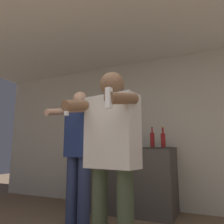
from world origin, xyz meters
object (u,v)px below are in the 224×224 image
(bottle_short_whiskey, at_px, (163,139))
(bottle_dark_rum, at_px, (109,141))
(person_man_side, at_px, (78,152))
(bottle_tall_gin, at_px, (90,142))
(bottle_clear_vodka, at_px, (99,143))
(bottle_brown_liquor, at_px, (152,140))
(person_woman_foreground, at_px, (111,148))

(bottle_short_whiskey, relative_size, bottle_dark_rum, 1.08)
(bottle_short_whiskey, bearing_deg, person_man_side, -130.58)
(bottle_short_whiskey, relative_size, person_man_side, 0.19)
(bottle_dark_rum, bearing_deg, person_man_side, -86.77)
(bottle_tall_gin, relative_size, person_man_side, 0.14)
(bottle_tall_gin, xyz_separation_m, person_man_side, (0.41, -0.99, -0.16))
(bottle_tall_gin, bearing_deg, person_man_side, -67.45)
(bottle_dark_rum, bearing_deg, bottle_tall_gin, -180.00)
(bottle_clear_vodka, xyz_separation_m, person_man_side, (0.23, -0.99, -0.15))
(bottle_short_whiskey, distance_m, bottle_tall_gin, 1.26)
(bottle_short_whiskey, distance_m, bottle_clear_vodka, 1.08)
(bottle_clear_vodka, distance_m, person_man_side, 1.03)
(bottle_tall_gin, distance_m, person_man_side, 1.08)
(person_man_side, bearing_deg, bottle_brown_liquor, 55.34)
(bottle_clear_vodka, height_order, person_woman_foreground, person_woman_foreground)
(bottle_clear_vodka, xyz_separation_m, bottle_dark_rum, (0.18, 0.00, 0.03))
(bottle_tall_gin, bearing_deg, bottle_brown_liquor, 0.00)
(bottle_dark_rum, relative_size, person_woman_foreground, 0.18)
(person_man_side, bearing_deg, bottle_tall_gin, 112.55)
(bottle_tall_gin, xyz_separation_m, bottle_dark_rum, (0.36, 0.00, 0.02))
(bottle_dark_rum, height_order, person_man_side, person_man_side)
(bottle_tall_gin, height_order, bottle_clear_vodka, bottle_tall_gin)
(person_woman_foreground, bearing_deg, bottle_dark_rum, 116.21)
(bottle_brown_liquor, xyz_separation_m, person_woman_foreground, (0.09, -1.68, -0.15))
(bottle_tall_gin, distance_m, bottle_brown_liquor, 1.10)
(bottle_short_whiskey, height_order, person_man_side, person_man_side)
(bottle_clear_vodka, bearing_deg, bottle_short_whiskey, -0.00)
(bottle_tall_gin, bearing_deg, person_woman_foreground, -54.88)
(bottle_brown_liquor, distance_m, person_man_side, 1.22)
(bottle_short_whiskey, xyz_separation_m, bottle_tall_gin, (-1.26, 0.00, -0.03))
(person_man_side, bearing_deg, person_woman_foreground, -41.90)
(bottle_dark_rum, relative_size, person_man_side, 0.17)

